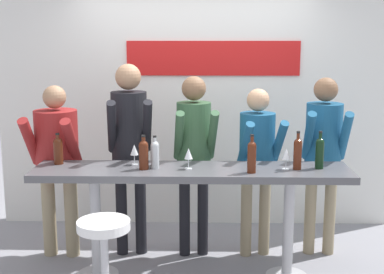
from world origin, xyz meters
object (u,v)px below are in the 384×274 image
object	(u,v)px
wine_bottle_1	(320,152)
wine_bottle_3	(144,153)
wine_glass_1	(286,155)
wine_bottle_0	(58,150)
tasting_table	(192,185)
wine_glass_0	(134,150)
wine_bottle_5	(155,153)
wine_bottle_2	(252,155)
person_center_left	(194,145)
person_far_left	(57,154)
bar_stool	(104,251)
person_center	(257,154)
person_left	(129,137)
person_center_right	(323,146)
wine_bottle_4	(298,152)
wine_glass_2	(188,154)

from	to	relation	value
wine_bottle_1	wine_bottle_3	size ratio (longest dim) A/B	1.10
wine_glass_1	wine_bottle_0	bearing A→B (deg)	175.76
tasting_table	wine_glass_0	size ratio (longest dim) A/B	14.93
wine_bottle_5	wine_bottle_2	bearing A→B (deg)	-9.11
person_center_left	wine_bottle_5	size ratio (longest dim) A/B	6.16
wine_bottle_0	wine_glass_1	bearing A→B (deg)	-4.24
wine_bottle_2	wine_bottle_3	world-z (taller)	wine_bottle_2
wine_bottle_0	wine_bottle_2	distance (m)	1.65
wine_bottle_1	wine_bottle_5	xyz separation A→B (m)	(-1.36, -0.02, -0.02)
person_far_left	wine_bottle_2	world-z (taller)	person_far_left
person_far_left	wine_bottle_2	xyz separation A→B (m)	(1.73, -0.57, 0.12)
bar_stool	person_center	size ratio (longest dim) A/B	0.45
tasting_table	bar_stool	distance (m)	0.93
bar_stool	wine_bottle_2	xyz separation A→B (m)	(1.12, 0.46, 0.63)
person_left	wine_bottle_1	bearing A→B (deg)	-25.27
wine_bottle_1	person_center	bearing A→B (deg)	135.00
wine_bottle_2	tasting_table	bearing A→B (deg)	164.95
wine_bottle_0	person_left	bearing A→B (deg)	33.04
person_far_left	person_center_right	xyz separation A→B (m)	(2.45, 0.10, 0.06)
wine_bottle_5	person_center	bearing A→B (deg)	28.71
bar_stool	wine_bottle_1	bearing A→B (deg)	19.72
wine_bottle_0	wine_bottle_2	xyz separation A→B (m)	(1.63, -0.25, 0.02)
wine_bottle_4	wine_glass_1	world-z (taller)	wine_bottle_4
person_center_right	wine_bottle_4	xyz separation A→B (m)	(-0.33, -0.55, 0.06)
person_far_left	person_center_right	bearing A→B (deg)	5.76
wine_glass_0	wine_bottle_5	bearing A→B (deg)	-31.47
person_center_right	wine_bottle_3	size ratio (longest dim) A/B	5.87
person_center	wine_bottle_4	bearing A→B (deg)	-72.44
person_far_left	wine_bottle_3	size ratio (longest dim) A/B	5.63
person_center_right	wine_bottle_1	bearing A→B (deg)	-102.69
person_center_left	wine_bottle_4	bearing A→B (deg)	-37.07
person_far_left	wine_bottle_1	bearing A→B (deg)	-6.68
tasting_table	person_center	distance (m)	0.78
wine_glass_0	tasting_table	bearing A→B (deg)	-12.63
person_center	wine_glass_0	distance (m)	1.15
wine_bottle_5	wine_glass_0	xyz separation A→B (m)	(-0.19, 0.11, -0.00)
person_center	wine_glass_0	bearing A→B (deg)	-172.24
person_far_left	wine_glass_1	xyz separation A→B (m)	(2.03, -0.45, 0.10)
bar_stool	wine_glass_0	size ratio (longest dim) A/B	4.06
person_center	wine_glass_0	world-z (taller)	person_center
tasting_table	wine_bottle_4	size ratio (longest dim) A/B	8.23
wine_glass_1	person_left	bearing A→B (deg)	159.51
person_center_left	wine_bottle_3	bearing A→B (deg)	-135.43
person_left	wine_bottle_0	distance (m)	0.67
person_left	wine_bottle_2	world-z (taller)	person_left
wine_glass_0	person_left	bearing A→B (deg)	103.67
wine_bottle_3	wine_bottle_5	world-z (taller)	wine_bottle_3
person_center	person_center_right	world-z (taller)	person_center_right
wine_glass_2	person_center	bearing A→B (deg)	39.69
tasting_table	person_center_right	size ratio (longest dim) A/B	1.57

